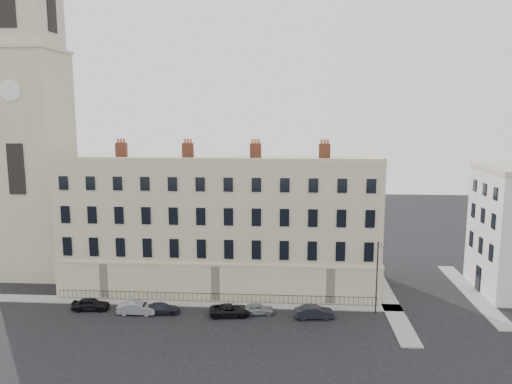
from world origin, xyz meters
The scene contains 14 objects.
ground centered at (0.00, 0.00, 0.00)m, with size 160.00×160.00×0.00m, color black.
terrace centered at (-5.97, 11.97, 7.50)m, with size 36.22×12.22×17.00m.
church_tower centered at (-30.00, 14.00, 18.66)m, with size 8.00×8.13×44.00m.
pavement_terrace centered at (-10.00, 5.00, 0.06)m, with size 48.00×2.00×0.12m, color gray.
pavement_east_return centered at (13.00, 8.00, 0.06)m, with size 2.00×24.00×0.12m, color gray.
pavement_adjacent centered at (23.00, 10.00, 0.06)m, with size 2.00×20.00×0.12m, color gray.
railings centered at (-6.00, 5.40, 0.55)m, with size 35.00×0.04×0.96m.
car_a centered at (-18.74, 2.49, 0.66)m, with size 1.55×3.85×1.31m, color black.
car_b centered at (-13.56, 1.79, 0.65)m, with size 1.37×3.94×1.30m, color gray.
car_c centered at (-11.04, 2.10, 0.55)m, with size 1.53×3.77×1.09m, color black.
car_d centered at (-3.89, 1.98, 0.60)m, with size 1.99×4.31×1.20m, color black.
car_e centered at (-1.16, 2.56, 0.57)m, with size 1.36×3.37×1.15m, color gray.
car_f centered at (4.65, 1.95, 0.65)m, with size 1.38×3.97×1.31m, color black.
streetlamp centered at (11.03, 3.38, 4.24)m, with size 0.57×1.62×7.65m.
Camera 1 is at (2.00, -46.04, 20.68)m, focal length 35.00 mm.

